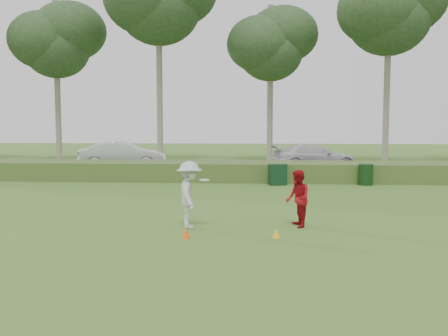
# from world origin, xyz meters

# --- Properties ---
(ground) EXTENTS (120.00, 120.00, 0.00)m
(ground) POSITION_xyz_m (0.00, 0.00, 0.00)
(ground) COLOR #3B6822
(ground) RESTS_ON ground
(reed_strip) EXTENTS (80.00, 3.00, 0.90)m
(reed_strip) POSITION_xyz_m (0.00, 12.00, 0.45)
(reed_strip) COLOR #3F5B24
(reed_strip) RESTS_ON ground
(park_road) EXTENTS (80.00, 6.00, 0.06)m
(park_road) POSITION_xyz_m (0.00, 17.00, 0.03)
(park_road) COLOR #2D2D2D
(park_road) RESTS_ON ground
(tree_2) EXTENTS (6.50, 6.50, 12.00)m
(tree_2) POSITION_xyz_m (-14.00, 24.00, 8.97)
(tree_2) COLOR gray
(tree_2) RESTS_ON ground
(tree_3) EXTENTS (7.80, 7.80, 15.50)m
(tree_3) POSITION_xyz_m (-6.00, 23.00, 11.60)
(tree_3) COLOR gray
(tree_3) RESTS_ON ground
(tree_4) EXTENTS (6.24, 6.24, 11.50)m
(tree_4) POSITION_xyz_m (2.00, 24.50, 8.59)
(tree_4) COLOR gray
(tree_4) RESTS_ON ground
(tree_5) EXTENTS (7.28, 7.28, 14.00)m
(tree_5) POSITION_xyz_m (10.00, 22.50, 10.47)
(tree_5) COLOR gray
(tree_5) RESTS_ON ground
(player_white) EXTENTS (0.96, 1.27, 1.81)m
(player_white) POSITION_xyz_m (-0.67, 0.21, 0.91)
(player_white) COLOR silver
(player_white) RESTS_ON ground
(player_red) EXTENTS (0.72, 0.85, 1.56)m
(player_red) POSITION_xyz_m (2.25, 0.53, 0.78)
(player_red) COLOR #A30D16
(player_red) RESTS_ON ground
(cone_orange) EXTENTS (0.22, 0.22, 0.25)m
(cone_orange) POSITION_xyz_m (-0.59, -1.01, 0.12)
(cone_orange) COLOR #FA580D
(cone_orange) RESTS_ON ground
(cone_yellow) EXTENTS (0.20, 0.20, 0.22)m
(cone_yellow) POSITION_xyz_m (1.63, -0.80, 0.11)
(cone_yellow) COLOR yellow
(cone_yellow) RESTS_ON ground
(utility_cabinet) EXTENTS (0.89, 0.71, 0.97)m
(utility_cabinet) POSITION_xyz_m (2.06, 9.97, 0.49)
(utility_cabinet) COLOR #10321B
(utility_cabinet) RESTS_ON ground
(trash_bin) EXTENTS (0.79, 0.79, 0.97)m
(trash_bin) POSITION_xyz_m (6.12, 10.26, 0.49)
(trash_bin) COLOR black
(trash_bin) RESTS_ON ground
(car_mid) EXTENTS (5.39, 2.57, 1.71)m
(car_mid) POSITION_xyz_m (-7.07, 16.82, 0.91)
(car_mid) COLOR silver
(car_mid) RESTS_ON park_road
(car_right) EXTENTS (5.48, 3.01, 1.51)m
(car_right) POSITION_xyz_m (4.62, 17.84, 0.81)
(car_right) COLOR silver
(car_right) RESTS_ON park_road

